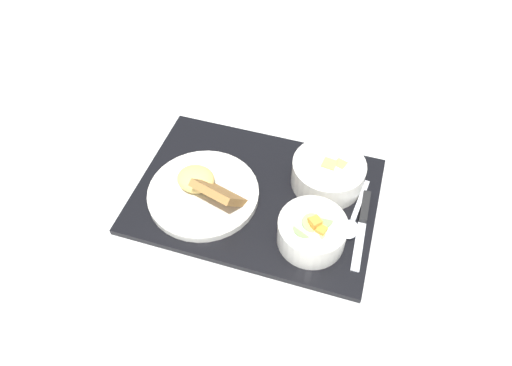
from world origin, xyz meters
The scene contains 7 objects.
ground_plane centered at (0.00, 0.00, 0.00)m, with size 4.00×4.00×0.00m, color silver.
serving_tray centered at (0.00, 0.00, 0.01)m, with size 0.47×0.34×0.01m.
bowl_salad centered at (-0.12, 0.08, 0.04)m, with size 0.12×0.12×0.07m.
bowl_soup centered at (-0.13, -0.06, 0.04)m, with size 0.14×0.14×0.06m.
plate_main centered at (0.09, 0.03, 0.03)m, with size 0.21×0.21×0.08m.
knife centered at (-0.20, 0.01, 0.02)m, with size 0.02×0.17×0.01m.
spoon centered at (-0.18, 0.02, 0.02)m, with size 0.05×0.14×0.01m.
Camera 1 is at (-0.12, 0.52, 0.69)m, focal length 32.00 mm.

